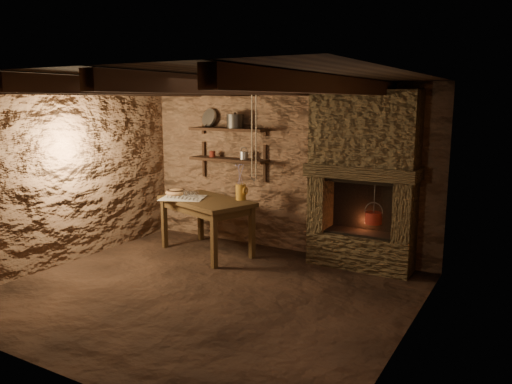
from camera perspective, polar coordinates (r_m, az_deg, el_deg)
The scene contains 25 objects.
floor at distance 5.86m, azimuth -5.93°, elevation -11.36°, with size 4.50×4.50×0.00m, color black.
back_wall at distance 7.23m, azimuth 3.23°, elevation 2.68°, with size 4.50×0.04×2.40m, color #503525.
front_wall at distance 4.13m, azimuth -22.77°, elevation -3.99°, with size 4.50×0.04×2.40m, color #503525.
left_wall at distance 7.09m, azimuth -21.04°, elevation 1.84°, with size 0.04×4.00×2.40m, color #503525.
right_wall at distance 4.60m, azimuth 17.12°, elevation -2.21°, with size 0.04×4.00×2.40m, color #503525.
ceiling at distance 5.45m, azimuth -6.41°, elevation 12.77°, with size 4.50×4.00×0.04m, color black.
beam_far_left at distance 6.45m, azimuth -17.40°, elevation 11.19°, with size 0.14×3.95×0.16m, color black.
beam_mid_left at distance 5.76m, azimuth -10.49°, elevation 11.64°, with size 0.14×3.95×0.16m, color black.
beam_mid_right at distance 5.17m, azimuth -1.83°, elevation 11.96°, with size 0.14×3.95×0.16m, color black.
beam_far_right at distance 4.72m, azimuth 8.78°, elevation 12.00°, with size 0.14×3.95×0.16m, color black.
shelf_lower at distance 7.50m, azimuth -3.14°, elevation 3.73°, with size 1.25×0.30×0.04m, color black.
shelf_upper at distance 7.46m, azimuth -3.18°, elevation 7.16°, with size 1.25×0.30×0.04m, color black.
hearth at distance 6.54m, azimuth 12.13°, elevation 1.88°, with size 1.43×0.51×2.30m.
work_table at distance 7.20m, azimuth -5.67°, elevation -3.66°, with size 1.56×1.20×0.79m.
linen_cloth at distance 7.23m, azimuth -8.35°, elevation -0.67°, with size 0.60×0.49×0.01m, color beige.
pewter_cutlery_row at distance 7.22m, azimuth -8.45°, elevation -0.62°, with size 0.51×0.20×0.01m, color gray, non-canonical shape.
drinking_glasses at distance 7.31m, azimuth -7.67°, elevation -0.20°, with size 0.20×0.06×0.08m, color white, non-canonical shape.
stoneware_jug at distance 7.01m, azimuth -1.73°, elevation 0.88°, with size 0.16×0.15×0.51m.
wooden_bowl at distance 7.50m, azimuth -9.11°, elevation -0.04°, with size 0.32×0.32×0.11m, color #A47347.
iron_stockpot at distance 7.39m, azimuth -2.41°, elevation 8.02°, with size 0.25×0.25×0.19m, color #2C2927.
tin_pan at distance 7.77m, azimuth -5.38°, elevation 8.46°, with size 0.28×0.28×0.04m, color #A6A6A1.
small_kettle at distance 7.35m, azimuth -1.38°, elevation 4.21°, with size 0.17×0.12×0.18m, color #A6A6A1, non-canonical shape.
rusty_tin at distance 7.66m, azimuth -5.01°, elevation 4.34°, with size 0.09×0.09×0.09m, color #531810.
red_pot at distance 6.54m, azimuth 13.29°, elevation -2.82°, with size 0.24×0.23×0.54m.
hanging_ropes at distance 6.31m, azimuth -0.24°, elevation 7.05°, with size 0.08×0.08×1.20m, color beige, non-canonical shape.
Camera 1 is at (3.22, -4.39, 2.17)m, focal length 35.00 mm.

